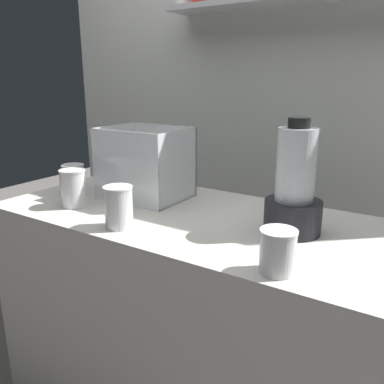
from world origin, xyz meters
The scene contains 8 objects.
counter centered at (0.00, 0.00, 0.45)m, with size 1.40×0.64×0.90m, color beige.
back_wall_unit centered at (0.00, 0.77, 1.27)m, with size 2.60×0.24×2.50m.
carrot_display_bin centered at (-0.27, 0.08, 0.99)m, with size 0.31×0.24×0.27m.
blender_pitcher centered at (0.34, 0.03, 1.03)m, with size 0.17×0.17×0.34m.
juice_cup_pomegranate_far_left centered at (-0.54, -0.04, 0.95)m, with size 0.09×0.09×0.12m.
juice_cup_carrot_left centered at (-0.41, -0.15, 0.96)m, with size 0.09×0.09×0.14m.
juice_cup_orange_middle centered at (-0.13, -0.23, 0.96)m, with size 0.09×0.09×0.13m.
juice_cup_pomegranate_right centered at (0.40, -0.25, 0.95)m, with size 0.09×0.09×0.11m.
Camera 1 is at (0.70, -1.09, 1.35)m, focal length 37.38 mm.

